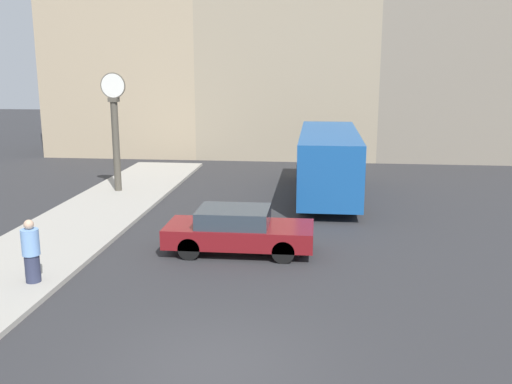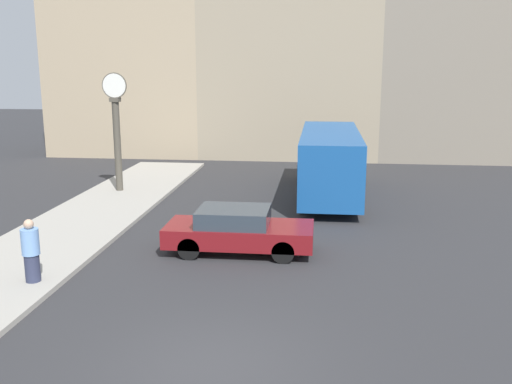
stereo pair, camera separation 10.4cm
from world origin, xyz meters
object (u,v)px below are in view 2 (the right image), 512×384
Objects in this scene: sedan_car at (238,230)px; pedestrian_blue_stripe at (31,251)px; bus_distant at (330,160)px; street_clock at (117,131)px.

pedestrian_blue_stripe is (-4.76, -3.27, 0.24)m from sedan_car.
bus_distant is 13.38m from pedestrian_blue_stripe.
pedestrian_blue_stripe is (-7.54, -11.03, -0.66)m from bus_distant.
street_clock is 3.11× the size of pedestrian_blue_stripe.
street_clock is at bearing 98.27° from pedestrian_blue_stripe.
bus_distant reaches higher than pedestrian_blue_stripe.
bus_distant is 1.72× the size of street_clock.
pedestrian_blue_stripe is (1.55, -10.65, -1.79)m from street_clock.
bus_distant is at bearing 2.42° from street_clock.
street_clock is 10.91m from pedestrian_blue_stripe.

